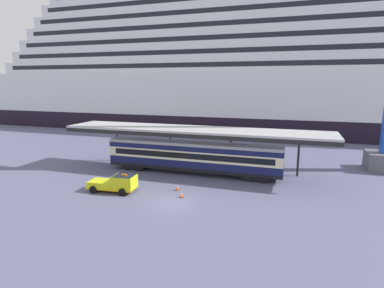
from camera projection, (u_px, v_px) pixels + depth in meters
ground_plane at (173, 203)px, 30.74m from camera, size 400.00×400.00×0.00m
cruise_ship at (222, 69)px, 79.23m from camera, size 122.28×27.46×43.94m
platform_canopy at (194, 130)px, 40.00m from camera, size 34.03×6.01×5.78m
train_carriage at (193, 156)px, 40.24m from camera, size 22.37×2.81×4.11m
service_truck at (116, 183)px, 33.74m from camera, size 5.34×2.56×2.02m
traffic_cone_near at (177, 187)px, 34.26m from camera, size 0.36×0.36×0.78m
traffic_cone_mid at (182, 194)px, 32.19m from camera, size 0.36×0.36×0.68m
quay_bollard at (108, 182)px, 35.50m from camera, size 0.48×0.48×0.96m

